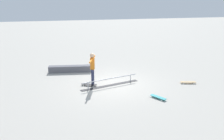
{
  "coord_description": "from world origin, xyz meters",
  "views": [
    {
      "loc": [
        2.35,
        12.17,
        4.73
      ],
      "look_at": [
        0.11,
        0.67,
        1.0
      ],
      "focal_mm": 40.25,
      "sensor_mm": 36.0,
      "label": 1
    }
  ],
  "objects_px": {
    "skate_ledge": "(70,69)",
    "skateboard_main": "(89,84)",
    "loose_skateboard_natural": "(188,82)",
    "loose_skateboard_teal": "(158,97)",
    "skater_main": "(92,67)",
    "grind_rail": "(110,82)"
  },
  "relations": [
    {
      "from": "skate_ledge",
      "to": "skateboard_main",
      "type": "distance_m",
      "value": 2.68
    },
    {
      "from": "loose_skateboard_natural",
      "to": "loose_skateboard_teal",
      "type": "bearing_deg",
      "value": 46.83
    },
    {
      "from": "skate_ledge",
      "to": "skater_main",
      "type": "height_order",
      "value": "skater_main"
    },
    {
      "from": "skater_main",
      "to": "loose_skateboard_teal",
      "type": "height_order",
      "value": "skater_main"
    },
    {
      "from": "grind_rail",
      "to": "loose_skateboard_natural",
      "type": "xyz_separation_m",
      "value": [
        -4.13,
        0.49,
        -0.1
      ]
    },
    {
      "from": "skater_main",
      "to": "loose_skateboard_natural",
      "type": "xyz_separation_m",
      "value": [
        -5.0,
        0.74,
        -0.92
      ]
    },
    {
      "from": "loose_skateboard_teal",
      "to": "loose_skateboard_natural",
      "type": "relative_size",
      "value": 0.94
    },
    {
      "from": "grind_rail",
      "to": "loose_skateboard_teal",
      "type": "distance_m",
      "value": 2.77
    },
    {
      "from": "skate_ledge",
      "to": "skater_main",
      "type": "relative_size",
      "value": 1.49
    },
    {
      "from": "grind_rail",
      "to": "skate_ledge",
      "type": "height_order",
      "value": "grind_rail"
    },
    {
      "from": "grind_rail",
      "to": "loose_skateboard_teal",
      "type": "relative_size",
      "value": 4.11
    },
    {
      "from": "grind_rail",
      "to": "loose_skateboard_teal",
      "type": "height_order",
      "value": "grind_rail"
    },
    {
      "from": "skater_main",
      "to": "loose_skateboard_teal",
      "type": "relative_size",
      "value": 2.21
    },
    {
      "from": "skateboard_main",
      "to": "skater_main",
      "type": "bearing_deg",
      "value": -135.76
    },
    {
      "from": "skater_main",
      "to": "grind_rail",
      "type": "bearing_deg",
      "value": 91.58
    },
    {
      "from": "skateboard_main",
      "to": "loose_skateboard_natural",
      "type": "relative_size",
      "value": 0.99
    },
    {
      "from": "loose_skateboard_teal",
      "to": "loose_skateboard_natural",
      "type": "bearing_deg",
      "value": -89.55
    },
    {
      "from": "skateboard_main",
      "to": "loose_skateboard_natural",
      "type": "xyz_separation_m",
      "value": [
        -5.22,
        0.66,
        0.0
      ]
    },
    {
      "from": "loose_skateboard_teal",
      "to": "skateboard_main",
      "type": "bearing_deg",
      "value": 18.92
    },
    {
      "from": "skateboard_main",
      "to": "loose_skateboard_teal",
      "type": "bearing_deg",
      "value": 166.65
    },
    {
      "from": "skate_ledge",
      "to": "skateboard_main",
      "type": "height_order",
      "value": "skate_ledge"
    },
    {
      "from": "loose_skateboard_teal",
      "to": "loose_skateboard_natural",
      "type": "distance_m",
      "value": 2.76
    }
  ]
}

